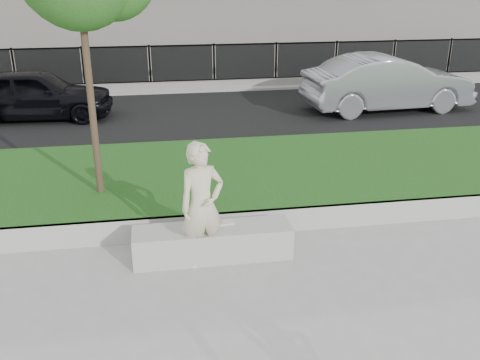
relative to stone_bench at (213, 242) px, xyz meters
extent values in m
plane|color=gray|center=(-0.19, -0.40, -0.24)|extent=(90.00, 90.00, 0.00)
cube|color=black|center=(-0.19, 2.60, -0.04)|extent=(34.00, 4.00, 0.40)
cube|color=#A19F97|center=(-0.19, 0.64, -0.04)|extent=(34.00, 0.08, 0.40)
cube|color=black|center=(-0.19, 8.10, -0.22)|extent=(34.00, 7.00, 0.04)
cube|color=gray|center=(-0.19, 12.60, -0.18)|extent=(34.00, 3.00, 0.12)
cube|color=slate|center=(-0.19, 11.60, 0.00)|extent=(32.00, 0.30, 0.24)
cube|color=black|center=(-0.19, 11.60, 0.63)|extent=(32.00, 0.04, 1.50)
cube|color=black|center=(-0.19, 11.60, 1.33)|extent=(32.00, 0.05, 0.05)
cube|color=black|center=(-0.19, 11.60, 0.13)|extent=(32.00, 0.05, 0.05)
cube|color=#A19F97|center=(0.00, 0.00, 0.00)|extent=(2.33, 0.58, 0.48)
imported|color=beige|center=(-0.16, -0.15, 0.68)|extent=(0.78, 0.64, 1.84)
cube|color=beige|center=(0.22, 0.13, 0.25)|extent=(0.25, 0.20, 0.03)
cylinder|color=#38281C|center=(-1.74, 1.86, 2.59)|extent=(0.12, 0.12, 4.86)
imported|color=black|center=(-3.97, 8.44, 0.51)|extent=(4.26, 1.92, 1.42)
imported|color=#92939A|center=(6.12, 7.81, 0.62)|extent=(5.04, 2.06, 1.63)
camera|label=1|loc=(-0.74, -6.98, 3.79)|focal=40.00mm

